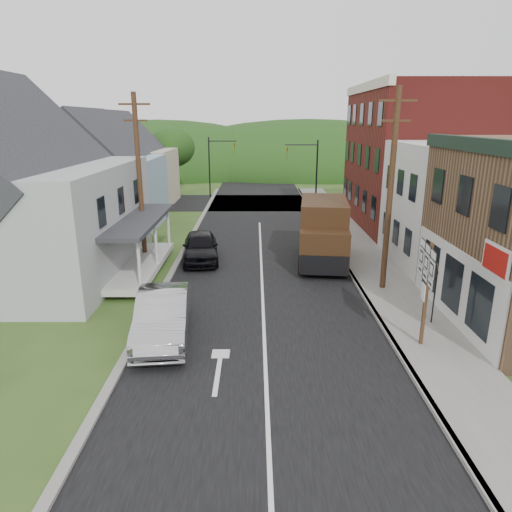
{
  "coord_description": "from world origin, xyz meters",
  "views": [
    {
      "loc": [
        -0.32,
        -16.45,
        7.63
      ],
      "look_at": [
        -0.3,
        1.7,
        2.2
      ],
      "focal_mm": 32.0,
      "sensor_mm": 36.0,
      "label": 1
    }
  ],
  "objects_px": {
    "silver_sedan": "(163,316)",
    "dark_sedan": "(200,247)",
    "delivery_van": "(323,232)",
    "warning_sign": "(435,284)",
    "route_sign_cluster": "(426,280)"
  },
  "relations": [
    {
      "from": "silver_sedan",
      "to": "dark_sedan",
      "type": "relative_size",
      "value": 1.08
    },
    {
      "from": "delivery_van",
      "to": "warning_sign",
      "type": "xyz_separation_m",
      "value": [
        3.03,
        -8.2,
        -0.02
      ]
    },
    {
      "from": "dark_sedan",
      "to": "route_sign_cluster",
      "type": "relative_size",
      "value": 1.31
    },
    {
      "from": "warning_sign",
      "to": "delivery_van",
      "type": "bearing_deg",
      "value": 114.72
    },
    {
      "from": "dark_sedan",
      "to": "warning_sign",
      "type": "bearing_deg",
      "value": -47.41
    },
    {
      "from": "silver_sedan",
      "to": "route_sign_cluster",
      "type": "distance_m",
      "value": 9.24
    },
    {
      "from": "silver_sedan",
      "to": "dark_sedan",
      "type": "height_order",
      "value": "silver_sedan"
    },
    {
      "from": "route_sign_cluster",
      "to": "warning_sign",
      "type": "distance_m",
      "value": 2.16
    },
    {
      "from": "warning_sign",
      "to": "route_sign_cluster",
      "type": "bearing_deg",
      "value": -116.58
    },
    {
      "from": "dark_sedan",
      "to": "delivery_van",
      "type": "xyz_separation_m",
      "value": [
        6.81,
        -0.34,
        0.92
      ]
    },
    {
      "from": "silver_sedan",
      "to": "route_sign_cluster",
      "type": "height_order",
      "value": "route_sign_cluster"
    },
    {
      "from": "silver_sedan",
      "to": "warning_sign",
      "type": "relative_size",
      "value": 2.1
    },
    {
      "from": "silver_sedan",
      "to": "delivery_van",
      "type": "height_order",
      "value": "delivery_van"
    },
    {
      "from": "route_sign_cluster",
      "to": "warning_sign",
      "type": "relative_size",
      "value": 1.49
    },
    {
      "from": "delivery_van",
      "to": "route_sign_cluster",
      "type": "xyz_separation_m",
      "value": [
        1.99,
        -9.92,
        0.77
      ]
    }
  ]
}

